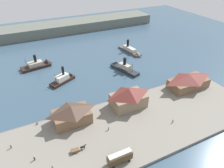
# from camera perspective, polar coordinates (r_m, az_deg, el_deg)

# --- Properties ---
(ground_plane) EXTENTS (320.00, 320.00, 0.00)m
(ground_plane) POSITION_cam_1_polar(r_m,az_deg,el_deg) (101.07, 0.02, -3.67)
(ground_plane) COLOR #385166
(quay_promenade) EXTENTS (110.00, 36.00, 1.20)m
(quay_promenade) POSITION_cam_1_polar(r_m,az_deg,el_deg) (86.03, 6.57, -11.12)
(quay_promenade) COLOR gray
(quay_promenade) RESTS_ON ground
(seawall_edge) EXTENTS (110.00, 0.80, 1.00)m
(seawall_edge) POSITION_cam_1_polar(r_m,az_deg,el_deg) (98.19, 0.95, -4.55)
(seawall_edge) COLOR #666159
(seawall_edge) RESTS_ON ground
(ferry_shed_central_terminal) EXTENTS (14.95, 9.89, 7.94)m
(ferry_shed_central_terminal) POSITION_cam_1_polar(r_m,az_deg,el_deg) (84.87, -11.16, -8.13)
(ferry_shed_central_terminal) COLOR brown
(ferry_shed_central_terminal) RESTS_ON quay_promenade
(ferry_shed_east_terminal) EXTENTS (15.33, 10.32, 9.35)m
(ferry_shed_east_terminal) POSITION_cam_1_polar(r_m,az_deg,el_deg) (91.27, 4.59, -3.66)
(ferry_shed_east_terminal) COLOR #847056
(ferry_shed_east_terminal) RESTS_ON quay_promenade
(ferry_shed_customs_shed) EXTENTS (20.63, 10.52, 7.37)m
(ferry_shed_customs_shed) POSITION_cam_1_polar(r_m,az_deg,el_deg) (111.40, 20.53, 0.82)
(ferry_shed_customs_shed) COLOR brown
(ferry_shed_customs_shed) RESTS_ON quay_promenade
(street_tram) EXTENTS (8.43, 2.82, 4.18)m
(street_tram) POSITION_cam_1_polar(r_m,az_deg,el_deg) (71.00, 2.19, -19.59)
(street_tram) COLOR #4C381E
(street_tram) RESTS_ON quay_promenade
(horse_cart) EXTENTS (5.69, 1.62, 1.87)m
(horse_cart) POSITION_cam_1_polar(r_m,az_deg,el_deg) (75.91, -9.46, -17.38)
(horse_cart) COLOR brown
(horse_cart) RESTS_ON quay_promenade
(pedestrian_walking_west) EXTENTS (0.41, 0.41, 1.67)m
(pedestrian_walking_west) POSITION_cam_1_polar(r_m,az_deg,el_deg) (83.93, -26.28, -15.30)
(pedestrian_walking_west) COLOR #4C3D33
(pedestrian_walking_west) RESTS_ON quay_promenade
(pedestrian_walking_east) EXTENTS (0.44, 0.44, 1.76)m
(pedestrian_walking_east) POSITION_cam_1_polar(r_m,az_deg,el_deg) (73.21, -16.22, -21.33)
(pedestrian_walking_east) COLOR #6B5B4C
(pedestrian_walking_east) RESTS_ON quay_promenade
(pedestrian_near_east_shed) EXTENTS (0.39, 0.39, 1.58)m
(pedestrian_near_east_shed) POSITION_cam_1_polar(r_m,az_deg,el_deg) (88.65, 16.58, -9.81)
(pedestrian_near_east_shed) COLOR #6B5B4C
(pedestrian_near_east_shed) RESTS_ON quay_promenade
(pedestrian_by_tram) EXTENTS (0.41, 0.41, 1.64)m
(pedestrian_by_tram) POSITION_cam_1_polar(r_m,az_deg,el_deg) (81.99, -1.01, -12.24)
(pedestrian_by_tram) COLOR #6B5B4C
(pedestrian_by_tram) RESTS_ON quay_promenade
(pedestrian_standing_center) EXTENTS (0.43, 0.43, 1.73)m
(pedestrian_standing_center) POSITION_cam_1_polar(r_m,az_deg,el_deg) (77.18, -20.76, -18.77)
(pedestrian_standing_center) COLOR #232328
(pedestrian_standing_center) RESTS_ON quay_promenade
(mooring_post_center_east) EXTENTS (0.44, 0.44, 0.90)m
(mooring_post_center_east) POSITION_cam_1_polar(r_m,az_deg,el_deg) (103.93, 9.46, -1.93)
(mooring_post_center_east) COLOR black
(mooring_post_center_east) RESTS_ON quay_promenade
(mooring_post_west) EXTENTS (0.44, 0.44, 0.90)m
(mooring_post_west) POSITION_cam_1_polar(r_m,az_deg,el_deg) (89.66, -20.10, -10.27)
(mooring_post_west) COLOR black
(mooring_post_west) RESTS_ON quay_promenade
(ferry_approaching_east) EXTENTS (7.70, 23.45, 9.85)m
(ferry_approaching_east) POSITION_cam_1_polar(r_m,az_deg,el_deg) (147.44, 5.45, 9.07)
(ferry_approaching_east) COLOR #514C47
(ferry_approaching_east) RESTS_ON ground
(ferry_departing_north) EXTENTS (16.07, 11.25, 10.46)m
(ferry_departing_north) POSITION_cam_1_polar(r_m,az_deg,el_deg) (115.73, -13.07, 1.50)
(ferry_departing_north) COLOR black
(ferry_departing_north) RESTS_ON ground
(ferry_approaching_west) EXTENTS (19.65, 9.13, 10.50)m
(ferry_approaching_west) POSITION_cam_1_polar(r_m,az_deg,el_deg) (135.39, -19.47, 5.07)
(ferry_approaching_west) COLOR black
(ferry_approaching_west) RESTS_ON ground
(ferry_moored_west) EXTENTS (10.95, 21.82, 9.72)m
(ferry_moored_west) POSITION_cam_1_polar(r_m,az_deg,el_deg) (124.44, 2.82, 4.64)
(ferry_moored_west) COLOR #23282D
(ferry_moored_west) RESTS_ON ground
(far_headland) EXTENTS (180.00, 24.00, 8.00)m
(far_headland) POSITION_cam_1_polar(r_m,az_deg,el_deg) (194.93, -14.77, 14.88)
(far_headland) COLOR #60665B
(far_headland) RESTS_ON ground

